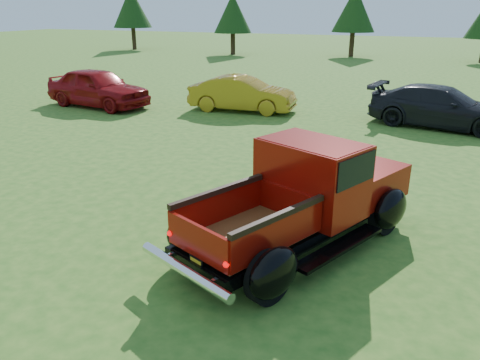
{
  "coord_description": "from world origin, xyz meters",
  "views": [
    {
      "loc": [
        3.19,
        -6.45,
        3.56
      ],
      "look_at": [
        0.46,
        0.2,
        0.89
      ],
      "focal_mm": 35.0,
      "sensor_mm": 36.0,
      "label": 1
    }
  ],
  "objects_px": {
    "tree_far_west": "(132,8)",
    "pickup_truck": "(311,194)",
    "show_car_red": "(98,87)",
    "show_car_grey": "(441,107)",
    "tree_west": "(233,13)",
    "tree_mid_left": "(354,10)",
    "show_car_yellow": "(242,94)"
  },
  "relations": [
    {
      "from": "show_car_red",
      "to": "show_car_grey",
      "type": "distance_m",
      "value": 12.09
    },
    {
      "from": "pickup_truck",
      "to": "show_car_yellow",
      "type": "height_order",
      "value": "pickup_truck"
    },
    {
      "from": "tree_west",
      "to": "tree_mid_left",
      "type": "distance_m",
      "value": 9.22
    },
    {
      "from": "tree_west",
      "to": "show_car_yellow",
      "type": "xyz_separation_m",
      "value": [
        8.85,
        -19.82,
        -2.48
      ]
    },
    {
      "from": "show_car_red",
      "to": "show_car_yellow",
      "type": "height_order",
      "value": "show_car_red"
    },
    {
      "from": "pickup_truck",
      "to": "show_car_red",
      "type": "relative_size",
      "value": 1.11
    },
    {
      "from": "tree_far_west",
      "to": "tree_west",
      "type": "bearing_deg",
      "value": -5.71
    },
    {
      "from": "pickup_truck",
      "to": "show_car_grey",
      "type": "relative_size",
      "value": 1.07
    },
    {
      "from": "show_car_yellow",
      "to": "tree_far_west",
      "type": "bearing_deg",
      "value": 37.75
    },
    {
      "from": "tree_mid_left",
      "to": "show_car_yellow",
      "type": "bearing_deg",
      "value": -90.39
    },
    {
      "from": "show_car_yellow",
      "to": "tree_west",
      "type": "bearing_deg",
      "value": 19.65
    },
    {
      "from": "tree_far_west",
      "to": "show_car_grey",
      "type": "height_order",
      "value": "tree_far_west"
    },
    {
      "from": "show_car_red",
      "to": "tree_west",
      "type": "bearing_deg",
      "value": 18.24
    },
    {
      "from": "tree_far_west",
      "to": "tree_mid_left",
      "type": "relative_size",
      "value": 1.04
    },
    {
      "from": "tree_far_west",
      "to": "tree_west",
      "type": "height_order",
      "value": "tree_far_west"
    },
    {
      "from": "tree_far_west",
      "to": "show_car_red",
      "type": "relative_size",
      "value": 1.23
    },
    {
      "from": "tree_mid_left",
      "to": "tree_west",
      "type": "bearing_deg",
      "value": -167.47
    },
    {
      "from": "show_car_yellow",
      "to": "show_car_grey",
      "type": "xyz_separation_m",
      "value": [
        6.65,
        0.14,
        0.01
      ]
    },
    {
      "from": "show_car_grey",
      "to": "tree_far_west",
      "type": "bearing_deg",
      "value": 62.07
    },
    {
      "from": "show_car_red",
      "to": "show_car_grey",
      "type": "height_order",
      "value": "show_car_red"
    },
    {
      "from": "tree_west",
      "to": "pickup_truck",
      "type": "relative_size",
      "value": 0.98
    },
    {
      "from": "tree_far_west",
      "to": "show_car_grey",
      "type": "xyz_separation_m",
      "value": [
        25.5,
        -20.68,
        -2.88
      ]
    },
    {
      "from": "tree_west",
      "to": "show_car_red",
      "type": "bearing_deg",
      "value": -80.59
    },
    {
      "from": "tree_far_west",
      "to": "show_car_yellow",
      "type": "distance_m",
      "value": 28.23
    },
    {
      "from": "tree_west",
      "to": "show_car_grey",
      "type": "xyz_separation_m",
      "value": [
        15.5,
        -19.68,
        -2.47
      ]
    },
    {
      "from": "tree_far_west",
      "to": "pickup_truck",
      "type": "distance_m",
      "value": 38.02
    },
    {
      "from": "show_car_grey",
      "to": "tree_west",
      "type": "bearing_deg",
      "value": 49.33
    },
    {
      "from": "show_car_yellow",
      "to": "show_car_grey",
      "type": "relative_size",
      "value": 0.87
    },
    {
      "from": "tree_west",
      "to": "tree_mid_left",
      "type": "height_order",
      "value": "tree_mid_left"
    },
    {
      "from": "show_car_yellow",
      "to": "pickup_truck",
      "type": "bearing_deg",
      "value": -156.16
    },
    {
      "from": "tree_west",
      "to": "pickup_truck",
      "type": "xyz_separation_m",
      "value": [
        13.61,
        -28.67,
        -2.33
      ]
    },
    {
      "from": "tree_mid_left",
      "to": "show_car_red",
      "type": "relative_size",
      "value": 1.19
    }
  ]
}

